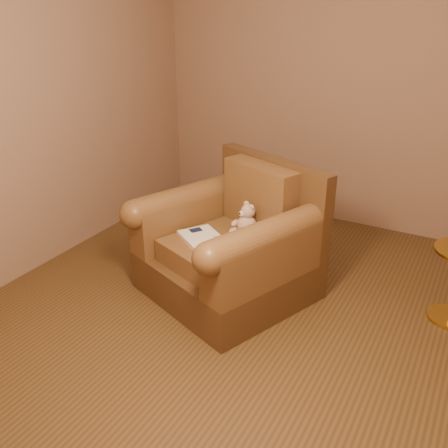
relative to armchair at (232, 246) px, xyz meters
The scene contains 5 objects.
floor 0.61m from the armchair, 36.26° to the right, with size 4.00×4.00×0.00m, color brown.
room 1.42m from the armchair, 36.26° to the right, with size 4.02×4.02×2.71m.
armchair is the anchor object (origin of this frame).
teddy_bear 0.21m from the armchair, 46.70° to the left, with size 0.19×0.21×0.25m.
guidebook 0.26m from the armchair, 122.44° to the right, with size 0.50×0.45×0.03m.
Camera 1 is at (1.17, -2.67, 2.10)m, focal length 40.00 mm.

